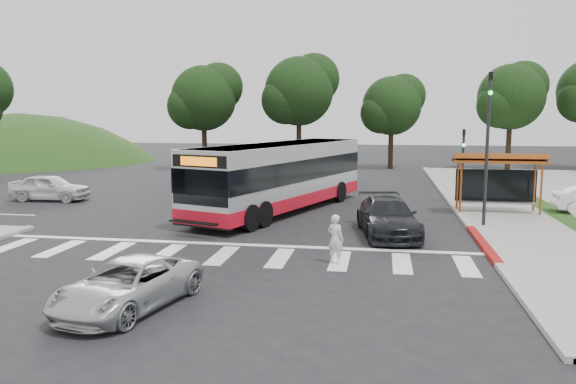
% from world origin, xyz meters
% --- Properties ---
extents(ground, '(140.00, 140.00, 0.00)m').
position_xyz_m(ground, '(0.00, 0.00, 0.00)').
color(ground, black).
rests_on(ground, ground).
extents(sidewalk_east, '(4.00, 40.00, 0.12)m').
position_xyz_m(sidewalk_east, '(11.00, 8.00, 0.06)').
color(sidewalk_east, gray).
rests_on(sidewalk_east, ground).
extents(curb_east, '(0.30, 40.00, 0.15)m').
position_xyz_m(curb_east, '(9.00, 8.00, 0.07)').
color(curb_east, '#9E9991').
rests_on(curb_east, ground).
extents(curb_east_red, '(0.32, 6.00, 0.15)m').
position_xyz_m(curb_east_red, '(9.00, -2.00, 0.08)').
color(curb_east_red, maroon).
rests_on(curb_east_red, ground).
extents(hillside_nw, '(44.00, 44.00, 10.00)m').
position_xyz_m(hillside_nw, '(-32.00, 30.00, 0.00)').
color(hillside_nw, '#184014').
rests_on(hillside_nw, ground).
extents(crosswalk_ladder, '(18.00, 2.60, 0.01)m').
position_xyz_m(crosswalk_ladder, '(0.00, -5.00, 0.01)').
color(crosswalk_ladder, silver).
rests_on(crosswalk_ladder, ground).
extents(bus_shelter, '(4.20, 1.60, 2.86)m').
position_xyz_m(bus_shelter, '(10.80, 5.10, 2.35)').
color(bus_shelter, '#9A4819').
rests_on(bus_shelter, sidewalk_east).
extents(traffic_signal_ne_tall, '(0.18, 0.37, 6.50)m').
position_xyz_m(traffic_signal_ne_tall, '(9.60, 1.49, 3.88)').
color(traffic_signal_ne_tall, black).
rests_on(traffic_signal_ne_tall, ground).
extents(traffic_signal_ne_short, '(0.18, 0.37, 4.00)m').
position_xyz_m(traffic_signal_ne_short, '(9.60, 8.49, 2.48)').
color(traffic_signal_ne_short, black).
rests_on(traffic_signal_ne_short, ground).
extents(tree_ne_a, '(6.16, 5.74, 9.30)m').
position_xyz_m(tree_ne_a, '(16.08, 28.06, 6.39)').
color(tree_ne_a, black).
rests_on(tree_ne_a, parking_lot).
extents(tree_north_a, '(6.60, 6.15, 10.17)m').
position_xyz_m(tree_north_a, '(-1.92, 26.07, 6.92)').
color(tree_north_a, black).
rests_on(tree_north_a, ground).
extents(tree_north_b, '(5.72, 5.33, 8.43)m').
position_xyz_m(tree_north_b, '(6.07, 28.06, 5.66)').
color(tree_north_b, black).
rests_on(tree_north_b, ground).
extents(tree_north_c, '(6.16, 5.74, 9.30)m').
position_xyz_m(tree_north_c, '(-9.92, 24.06, 6.29)').
color(tree_north_c, black).
rests_on(tree_north_c, ground).
extents(transit_bus, '(6.96, 13.22, 3.36)m').
position_xyz_m(transit_bus, '(0.38, 4.18, 1.68)').
color(transit_bus, '#AEB0B3').
rests_on(transit_bus, ground).
extents(pedestrian, '(0.70, 0.62, 1.61)m').
position_xyz_m(pedestrian, '(3.88, -5.34, 0.80)').
color(pedestrian, white).
rests_on(pedestrian, ground).
extents(dark_sedan, '(2.86, 5.35, 1.48)m').
position_xyz_m(dark_sedan, '(5.56, -0.73, 0.74)').
color(dark_sedan, black).
rests_on(dark_sedan, ground).
extents(silver_suv_south, '(2.90, 4.66, 1.20)m').
position_xyz_m(silver_suv_south, '(-0.80, -10.46, 0.60)').
color(silver_suv_south, '#AEB1B3').
rests_on(silver_suv_south, ground).
extents(west_car_white, '(4.41, 1.89, 1.48)m').
position_xyz_m(west_car_white, '(-13.01, 5.45, 0.74)').
color(west_car_white, silver).
rests_on(west_car_white, ground).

